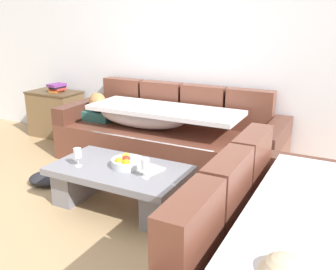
{
  "coord_description": "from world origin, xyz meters",
  "views": [
    {
      "loc": [
        1.82,
        -1.97,
        1.64
      ],
      "look_at": [
        0.26,
        1.06,
        0.55
      ],
      "focal_mm": 39.85,
      "sensor_mm": 36.0,
      "label": 1
    }
  ],
  "objects_px": {
    "couch_along_wall": "(165,136)",
    "book_stack_on_cabinet": "(57,87)",
    "side_cabinet": "(56,114)",
    "wine_glass_near_left": "(78,154)",
    "coffee_table": "(120,182)",
    "couch_near_window": "(285,260)",
    "open_magazine": "(146,168)",
    "crumpled_garment": "(49,178)",
    "wine_glass_near_right": "(145,165)",
    "fruit_bowl": "(127,162)"
  },
  "relations": [
    {
      "from": "side_cabinet",
      "to": "crumpled_garment",
      "type": "xyz_separation_m",
      "value": [
        1.07,
        -1.27,
        -0.26
      ]
    },
    {
      "from": "wine_glass_near_left",
      "to": "book_stack_on_cabinet",
      "type": "distance_m",
      "value": 2.19
    },
    {
      "from": "side_cabinet",
      "to": "coffee_table",
      "type": "bearing_deg",
      "value": -33.85
    },
    {
      "from": "side_cabinet",
      "to": "couch_near_window",
      "type": "bearing_deg",
      "value": -28.85
    },
    {
      "from": "coffee_table",
      "to": "side_cabinet",
      "type": "height_order",
      "value": "side_cabinet"
    },
    {
      "from": "open_magazine",
      "to": "crumpled_garment",
      "type": "relative_size",
      "value": 0.7
    },
    {
      "from": "couch_near_window",
      "to": "wine_glass_near_left",
      "type": "relative_size",
      "value": 11.7
    },
    {
      "from": "coffee_table",
      "to": "book_stack_on_cabinet",
      "type": "xyz_separation_m",
      "value": [
        -1.93,
        1.34,
        0.46
      ]
    },
    {
      "from": "couch_along_wall",
      "to": "fruit_bowl",
      "type": "relative_size",
      "value": 9.17
    },
    {
      "from": "book_stack_on_cabinet",
      "to": "crumpled_garment",
      "type": "height_order",
      "value": "book_stack_on_cabinet"
    },
    {
      "from": "couch_near_window",
      "to": "coffee_table",
      "type": "distance_m",
      "value": 1.65
    },
    {
      "from": "couch_near_window",
      "to": "wine_glass_near_right",
      "type": "xyz_separation_m",
      "value": [
        -1.21,
        0.51,
        0.16
      ]
    },
    {
      "from": "open_magazine",
      "to": "side_cabinet",
      "type": "xyz_separation_m",
      "value": [
        -2.22,
        1.26,
        -0.06
      ]
    },
    {
      "from": "wine_glass_near_left",
      "to": "wine_glass_near_right",
      "type": "relative_size",
      "value": 1.0
    },
    {
      "from": "open_magazine",
      "to": "wine_glass_near_right",
      "type": "bearing_deg",
      "value": -48.36
    },
    {
      "from": "fruit_bowl",
      "to": "open_magazine",
      "type": "distance_m",
      "value": 0.18
    },
    {
      "from": "couch_near_window",
      "to": "coffee_table",
      "type": "bearing_deg",
      "value": 68.46
    },
    {
      "from": "couch_along_wall",
      "to": "open_magazine",
      "type": "height_order",
      "value": "couch_along_wall"
    },
    {
      "from": "coffee_table",
      "to": "wine_glass_near_left",
      "type": "distance_m",
      "value": 0.44
    },
    {
      "from": "fruit_bowl",
      "to": "open_magazine",
      "type": "xyz_separation_m",
      "value": [
        0.17,
        0.04,
        -0.04
      ]
    },
    {
      "from": "couch_near_window",
      "to": "fruit_bowl",
      "type": "relative_size",
      "value": 6.94
    },
    {
      "from": "wine_glass_near_left",
      "to": "side_cabinet",
      "type": "height_order",
      "value": "side_cabinet"
    },
    {
      "from": "coffee_table",
      "to": "open_magazine",
      "type": "bearing_deg",
      "value": 18.15
    },
    {
      "from": "fruit_bowl",
      "to": "wine_glass_near_right",
      "type": "bearing_deg",
      "value": -25.71
    },
    {
      "from": "coffee_table",
      "to": "book_stack_on_cabinet",
      "type": "distance_m",
      "value": 2.4
    },
    {
      "from": "couch_along_wall",
      "to": "fruit_bowl",
      "type": "bearing_deg",
      "value": -79.95
    },
    {
      "from": "book_stack_on_cabinet",
      "to": "crumpled_garment",
      "type": "bearing_deg",
      "value": -51.57
    },
    {
      "from": "couch_near_window",
      "to": "wine_glass_near_right",
      "type": "relative_size",
      "value": 11.7
    },
    {
      "from": "coffee_table",
      "to": "side_cabinet",
      "type": "xyz_separation_m",
      "value": [
        -2.0,
        1.34,
        0.08
      ]
    },
    {
      "from": "wine_glass_near_left",
      "to": "open_magazine",
      "type": "relative_size",
      "value": 0.59
    },
    {
      "from": "wine_glass_near_left",
      "to": "side_cabinet",
      "type": "xyz_separation_m",
      "value": [
        -1.66,
        1.48,
        -0.17
      ]
    },
    {
      "from": "couch_along_wall",
      "to": "couch_near_window",
      "type": "height_order",
      "value": "same"
    },
    {
      "from": "couch_near_window",
      "to": "side_cabinet",
      "type": "height_order",
      "value": "couch_near_window"
    },
    {
      "from": "couch_along_wall",
      "to": "couch_near_window",
      "type": "bearing_deg",
      "value": -45.88
    },
    {
      "from": "side_cabinet",
      "to": "book_stack_on_cabinet",
      "type": "bearing_deg",
      "value": 0.75
    },
    {
      "from": "coffee_table",
      "to": "side_cabinet",
      "type": "distance_m",
      "value": 2.4
    },
    {
      "from": "coffee_table",
      "to": "wine_glass_near_left",
      "type": "relative_size",
      "value": 7.23
    },
    {
      "from": "coffee_table",
      "to": "wine_glass_near_left",
      "type": "bearing_deg",
      "value": -156.78
    },
    {
      "from": "coffee_table",
      "to": "side_cabinet",
      "type": "bearing_deg",
      "value": 146.15
    },
    {
      "from": "couch_near_window",
      "to": "open_magazine",
      "type": "height_order",
      "value": "couch_near_window"
    },
    {
      "from": "crumpled_garment",
      "to": "book_stack_on_cabinet",
      "type": "bearing_deg",
      "value": 128.43
    },
    {
      "from": "side_cabinet",
      "to": "wine_glass_near_right",
      "type": "bearing_deg",
      "value": -31.67
    },
    {
      "from": "open_magazine",
      "to": "fruit_bowl",
      "type": "bearing_deg",
      "value": -156.73
    },
    {
      "from": "couch_near_window",
      "to": "book_stack_on_cabinet",
      "type": "xyz_separation_m",
      "value": [
        -3.46,
        1.94,
        0.37
      ]
    },
    {
      "from": "open_magazine",
      "to": "couch_near_window",
      "type": "bearing_deg",
      "value": -15.85
    },
    {
      "from": "couch_along_wall",
      "to": "book_stack_on_cabinet",
      "type": "distance_m",
      "value": 1.85
    },
    {
      "from": "wine_glass_near_left",
      "to": "couch_near_window",
      "type": "bearing_deg",
      "value": -13.9
    },
    {
      "from": "fruit_bowl",
      "to": "side_cabinet",
      "type": "distance_m",
      "value": 2.43
    },
    {
      "from": "couch_along_wall",
      "to": "coffee_table",
      "type": "distance_m",
      "value": 1.13
    },
    {
      "from": "couch_along_wall",
      "to": "book_stack_on_cabinet",
      "type": "relative_size",
      "value": 10.65
    }
  ]
}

